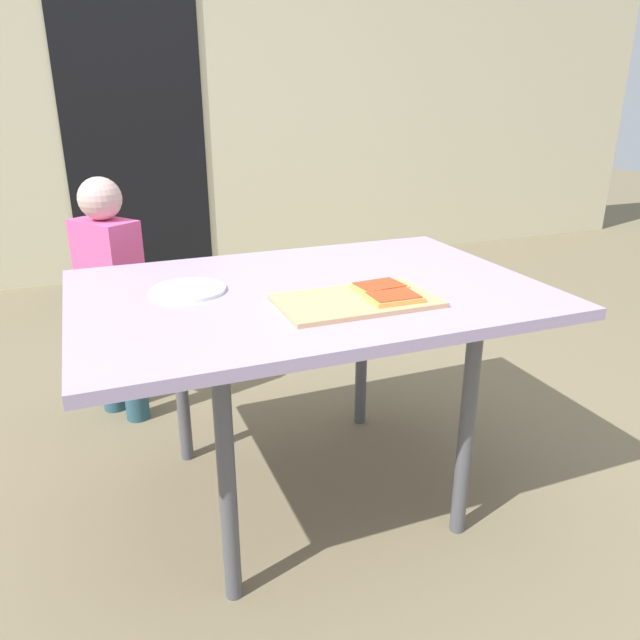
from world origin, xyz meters
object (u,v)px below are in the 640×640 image
object	(u,v)px
cutting_board	(356,301)
pizza_slice_near_right	(394,297)
dining_table	(309,306)
plate_white_left	(188,290)
pizza_slice_far_right	(379,287)
child_left	(111,289)

from	to	relation	value
cutting_board	pizza_slice_near_right	xyz separation A→B (m)	(0.09, -0.05, 0.01)
dining_table	cutting_board	world-z (taller)	cutting_board
cutting_board	pizza_slice_near_right	size ratio (longest dim) A/B	3.03
pizza_slice_near_right	plate_white_left	bearing A→B (deg)	147.34
dining_table	pizza_slice_far_right	size ratio (longest dim) A/B	9.08
pizza_slice_far_right	pizza_slice_near_right	bearing A→B (deg)	-94.03
dining_table	cutting_board	distance (m)	0.20
pizza_slice_far_right	child_left	distance (m)	1.12
dining_table	child_left	size ratio (longest dim) A/B	1.39
pizza_slice_near_right	plate_white_left	xyz separation A→B (m)	(-0.48, 0.31, -0.02)
pizza_slice_far_right	cutting_board	bearing A→B (deg)	-152.80
cutting_board	plate_white_left	world-z (taller)	cutting_board
cutting_board	pizza_slice_far_right	xyz separation A→B (m)	(0.09, 0.05, 0.01)
cutting_board	child_left	size ratio (longest dim) A/B	0.45
plate_white_left	child_left	distance (m)	0.70
plate_white_left	cutting_board	bearing A→B (deg)	-33.44
dining_table	pizza_slice_near_right	bearing A→B (deg)	-54.57
dining_table	plate_white_left	distance (m)	0.34
pizza_slice_far_right	child_left	size ratio (longest dim) A/B	0.15
pizza_slice_near_right	pizza_slice_far_right	size ratio (longest dim) A/B	0.96
pizza_slice_far_right	dining_table	bearing A→B (deg)	142.71
pizza_slice_far_right	child_left	world-z (taller)	child_left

